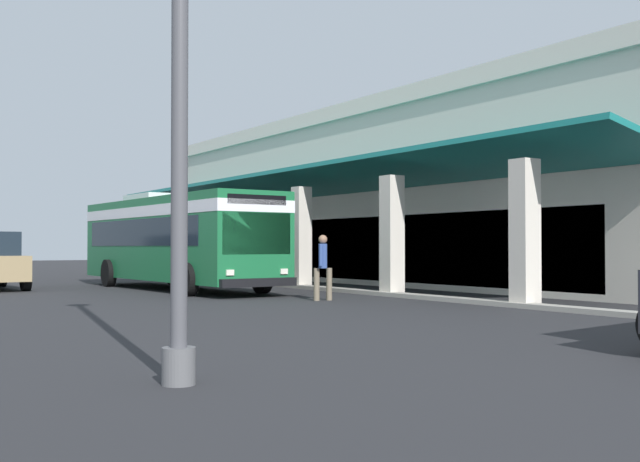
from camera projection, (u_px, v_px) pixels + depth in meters
name	position (u px, v px, depth m)	size (l,w,h in m)	color
ground	(378.00, 283.00, 30.73)	(120.00, 120.00, 0.00)	#262628
curb_strip	(261.00, 283.00, 29.70)	(37.82, 0.50, 0.12)	#9E998E
plaza_building	(448.00, 200.00, 34.98)	(31.82, 16.41, 7.18)	beige
transit_bus	(176.00, 236.00, 26.57)	(11.30, 3.12, 3.34)	#196638
pedestrian	(323.00, 263.00, 21.03)	(0.55, 0.54, 1.79)	#726651
potted_palm	(239.00, 258.00, 34.70)	(1.52, 1.66, 3.25)	brown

